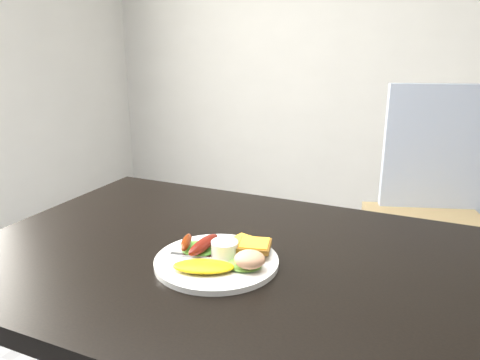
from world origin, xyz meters
TOP-DOWN VIEW (x-y plane):
  - room_back_panel at (0.00, 2.25)m, footprint 4.00×0.04m
  - dining_table at (0.00, 0.00)m, footprint 1.20×0.80m
  - dining_chair at (0.37, 1.10)m, footprint 0.61×0.61m
  - person at (-0.29, 0.58)m, footprint 0.52×0.42m
  - plate at (-0.02, -0.05)m, footprint 0.26×0.26m
  - lettuce_left at (-0.08, -0.03)m, footprint 0.11×0.10m
  - lettuce_right at (0.04, -0.06)m, footprint 0.08×0.07m
  - omelette at (-0.02, -0.11)m, footprint 0.14×0.10m
  - sausage_a at (-0.10, -0.05)m, footprint 0.05×0.09m
  - sausage_b at (-0.06, -0.04)m, footprint 0.03×0.11m
  - ramekin at (-0.01, -0.04)m, footprint 0.07×0.07m
  - toast_a at (0.01, 0.01)m, footprint 0.10×0.10m
  - toast_b at (0.04, -0.00)m, footprint 0.08×0.08m
  - potato_salad at (0.06, -0.07)m, footprint 0.08×0.07m
  - fork at (-0.05, -0.06)m, footprint 0.14×0.05m

SIDE VIEW (x-z plane):
  - dining_chair at x=0.37m, z-range 0.42..0.48m
  - person at x=-0.29m, z-range 0.00..1.28m
  - dining_table at x=0.00m, z-range 0.71..0.75m
  - plate at x=-0.02m, z-range 0.75..0.76m
  - fork at x=-0.05m, z-range 0.76..0.77m
  - lettuce_right at x=0.04m, z-range 0.76..0.77m
  - lettuce_left at x=-0.08m, z-range 0.76..0.77m
  - toast_a at x=0.01m, z-range 0.76..0.78m
  - omelette at x=-0.02m, z-range 0.76..0.78m
  - ramekin at x=-0.01m, z-range 0.76..0.80m
  - toast_b at x=0.04m, z-range 0.78..0.79m
  - sausage_a at x=-0.10m, z-range 0.77..0.79m
  - sausage_b at x=-0.06m, z-range 0.77..0.80m
  - potato_salad at x=0.06m, z-range 0.77..0.80m
  - room_back_panel at x=0.00m, z-range 0.00..2.70m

